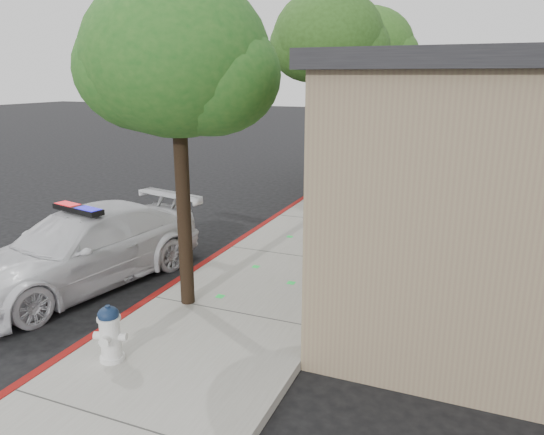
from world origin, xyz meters
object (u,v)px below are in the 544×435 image
(police_car, at_px, (82,249))
(street_tree_mid, at_px, (329,43))
(fire_hydrant, at_px, (110,333))
(street_tree_near, at_px, (177,65))
(street_tree_far, at_px, (368,50))
(clapboard_building, at_px, (539,144))

(police_car, relative_size, street_tree_mid, 0.85)
(fire_hydrant, height_order, street_tree_near, street_tree_near)
(street_tree_near, height_order, street_tree_far, street_tree_far)
(fire_hydrant, bearing_deg, street_tree_near, 73.52)
(clapboard_building, distance_m, street_tree_far, 7.16)
(clapboard_building, distance_m, police_car, 12.19)
(police_car, xyz_separation_m, street_tree_far, (2.74, 12.18, 4.11))
(clapboard_building, relative_size, street_tree_mid, 3.32)
(clapboard_building, xyz_separation_m, fire_hydrant, (-5.91, -10.97, -1.57))
(police_car, distance_m, street_tree_mid, 9.48)
(clapboard_building, xyz_separation_m, street_tree_far, (-5.65, 3.44, 2.72))
(fire_hydrant, xyz_separation_m, street_tree_far, (0.26, 14.41, 4.29))
(fire_hydrant, xyz_separation_m, street_tree_mid, (-0.06, 10.41, 4.33))
(police_car, xyz_separation_m, street_tree_near, (2.47, -0.23, 3.36))
(police_car, bearing_deg, street_tree_near, 7.59)
(police_car, bearing_deg, clapboard_building, 59.07)
(fire_hydrant, relative_size, street_tree_near, 0.15)
(clapboard_building, bearing_deg, police_car, -133.85)
(street_tree_mid, relative_size, street_tree_far, 1.01)
(police_car, relative_size, street_tree_near, 1.01)
(street_tree_mid, xyz_separation_m, street_tree_far, (0.32, 4.01, -0.04))
(fire_hydrant, bearing_deg, clapboard_building, 44.85)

